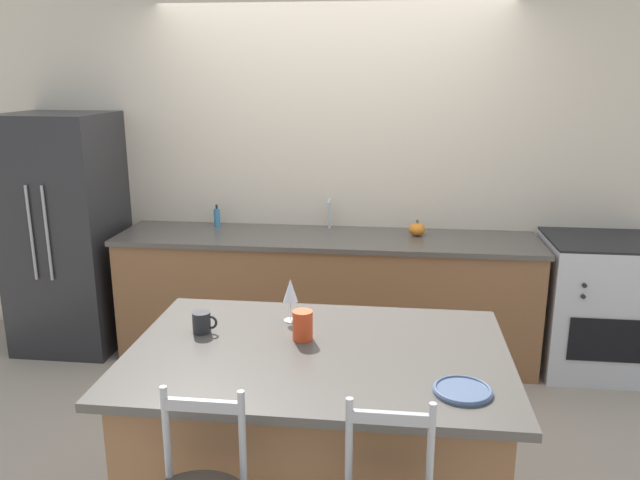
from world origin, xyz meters
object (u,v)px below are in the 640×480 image
at_px(oven_range, 598,305).
at_px(soap_bottle, 217,217).
at_px(tumbler_cup, 303,325).
at_px(wine_glass, 290,291).
at_px(pumpkin_decoration, 417,229).
at_px(coffee_mug, 202,322).
at_px(refrigerator, 67,233).
at_px(dinner_plate, 463,390).

relative_size(oven_range, soap_bottle, 5.72).
bearing_deg(tumbler_cup, wine_glass, 113.29).
relative_size(tumbler_cup, pumpkin_decoration, 1.09).
relative_size(oven_range, coffee_mug, 8.56).
xyz_separation_m(refrigerator, dinner_plate, (2.66, -2.20, 0.07)).
height_order(wine_glass, soap_bottle, wine_glass).
relative_size(tumbler_cup, soap_bottle, 0.77).
height_order(dinner_plate, tumbler_cup, tumbler_cup).
xyz_separation_m(oven_range, tumbler_cup, (-1.79, -1.83, 0.52)).
relative_size(wine_glass, soap_bottle, 1.21).
distance_m(wine_glass, soap_bottle, 2.04).
xyz_separation_m(dinner_plate, soap_bottle, (-1.57, 2.42, 0.03)).
xyz_separation_m(coffee_mug, soap_bottle, (-0.51, 2.01, -0.01)).
bearing_deg(oven_range, wine_glass, -138.88).
distance_m(oven_range, coffee_mug, 2.92).
height_order(refrigerator, wine_glass, refrigerator).
bearing_deg(coffee_mug, tumbler_cup, -2.65).
distance_m(oven_range, tumbler_cup, 2.62).
xyz_separation_m(refrigerator, wine_glass, (1.95, -1.62, 0.20)).
distance_m(refrigerator, dinner_plate, 3.45).
bearing_deg(dinner_plate, coffee_mug, 159.21).
distance_m(refrigerator, tumbler_cup, 2.73).
distance_m(wine_glass, pumpkin_decoration, 1.84).
height_order(dinner_plate, pumpkin_decoration, pumpkin_decoration).
height_order(oven_range, dinner_plate, dinner_plate).
distance_m(wine_glass, tumbler_cup, 0.22).
bearing_deg(pumpkin_decoration, refrigerator, -177.55).
bearing_deg(dinner_plate, oven_range, 62.20).
xyz_separation_m(oven_range, soap_bottle, (-2.74, 0.20, 0.50)).
height_order(oven_range, coffee_mug, coffee_mug).
bearing_deg(wine_glass, oven_range, 41.12).
distance_m(refrigerator, coffee_mug, 2.40).
relative_size(dinner_plate, wine_glass, 1.05).
bearing_deg(soap_bottle, pumpkin_decoration, -4.14).
height_order(coffee_mug, pumpkin_decoration, coffee_mug).
height_order(wine_glass, tumbler_cup, wine_glass).
relative_size(oven_range, wine_glass, 4.72).
distance_m(oven_range, soap_bottle, 2.79).
height_order(refrigerator, tumbler_cup, refrigerator).
bearing_deg(dinner_plate, wine_glass, 140.79).
relative_size(oven_range, tumbler_cup, 7.45).
xyz_separation_m(refrigerator, soap_bottle, (1.08, 0.22, 0.10)).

